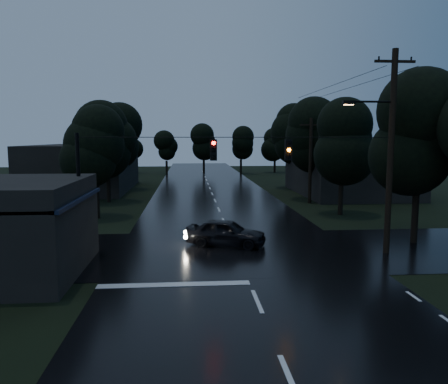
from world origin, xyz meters
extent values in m
plane|color=black|center=(0.00, 0.00, 0.00)|extent=(160.00, 160.00, 0.00)
cube|color=black|center=(0.00, 30.00, 0.00)|extent=(12.00, 120.00, 0.02)
cube|color=black|center=(0.00, 12.00, 0.00)|extent=(60.00, 9.00, 0.02)
cube|color=black|center=(-10.00, 9.00, 3.20)|extent=(6.00, 7.00, 0.12)
cube|color=black|center=(-7.00, 9.00, 3.20)|extent=(0.30, 7.00, 0.15)
cylinder|color=black|center=(-7.20, 6.00, 1.50)|extent=(0.10, 0.10, 3.00)
cylinder|color=black|center=(-7.20, 12.00, 1.50)|extent=(0.10, 0.10, 3.00)
cube|color=#F3AD61|center=(-7.05, 7.50, 2.50)|extent=(0.06, 1.60, 0.50)
cube|color=#F3AD61|center=(-7.05, 10.20, 2.50)|extent=(0.06, 1.20, 0.50)
cube|color=black|center=(14.00, 34.00, 2.20)|extent=(10.00, 14.00, 4.40)
cube|color=black|center=(-14.00, 40.00, 2.50)|extent=(10.00, 16.00, 5.00)
cylinder|color=black|center=(7.50, 11.00, 5.00)|extent=(0.30, 0.30, 10.00)
cube|color=black|center=(7.50, 11.00, 9.40)|extent=(2.00, 0.12, 0.12)
cylinder|color=black|center=(6.40, 11.00, 7.50)|extent=(2.20, 0.10, 0.10)
cube|color=black|center=(5.30, 11.00, 7.45)|extent=(0.60, 0.25, 0.18)
cube|color=#FFB266|center=(5.30, 11.00, 7.35)|extent=(0.45, 0.18, 0.03)
cylinder|color=black|center=(8.30, 28.00, 3.75)|extent=(0.30, 0.30, 7.50)
cube|color=black|center=(8.30, 28.00, 6.90)|extent=(2.00, 0.12, 0.12)
cylinder|color=black|center=(-7.50, 11.00, 3.00)|extent=(0.18, 0.18, 6.00)
cylinder|color=black|center=(0.00, 11.00, 5.80)|extent=(15.00, 0.03, 0.03)
cube|color=black|center=(-1.20, 11.00, 5.20)|extent=(0.32, 0.25, 1.00)
sphere|color=#FF0C07|center=(-1.20, 10.85, 5.20)|extent=(0.18, 0.18, 0.18)
cube|color=black|center=(2.40, 11.00, 5.20)|extent=(0.32, 0.25, 1.00)
sphere|color=orange|center=(2.40, 10.85, 5.20)|extent=(0.18, 0.18, 0.18)
cylinder|color=black|center=(10.00, 13.00, 1.40)|extent=(0.36, 0.36, 2.80)
sphere|color=black|center=(10.00, 13.00, 4.80)|extent=(4.48, 4.48, 4.48)
sphere|color=black|center=(10.00, 13.00, 6.00)|extent=(4.48, 4.48, 4.48)
sphere|color=black|center=(10.00, 13.00, 7.20)|extent=(4.48, 4.48, 4.48)
cylinder|color=black|center=(-9.00, 22.00, 1.22)|extent=(0.36, 0.36, 2.45)
sphere|color=black|center=(-9.00, 22.00, 4.20)|extent=(3.92, 3.92, 3.92)
sphere|color=black|center=(-9.00, 22.00, 5.25)|extent=(3.92, 3.92, 3.92)
sphere|color=black|center=(-9.00, 22.00, 6.30)|extent=(3.92, 3.92, 3.92)
cylinder|color=black|center=(-9.60, 30.00, 1.31)|extent=(0.36, 0.36, 2.62)
sphere|color=black|center=(-9.60, 30.00, 4.50)|extent=(4.20, 4.20, 4.20)
sphere|color=black|center=(-9.60, 30.00, 5.62)|extent=(4.20, 4.20, 4.20)
sphere|color=black|center=(-9.60, 30.00, 6.75)|extent=(4.20, 4.20, 4.20)
cylinder|color=black|center=(-10.20, 40.00, 1.40)|extent=(0.36, 0.36, 2.80)
sphere|color=black|center=(-10.20, 40.00, 4.80)|extent=(4.48, 4.48, 4.48)
sphere|color=black|center=(-10.20, 40.00, 6.00)|extent=(4.48, 4.48, 4.48)
sphere|color=black|center=(-10.20, 40.00, 7.20)|extent=(4.48, 4.48, 4.48)
cylinder|color=black|center=(9.00, 22.00, 1.31)|extent=(0.36, 0.36, 2.62)
sphere|color=black|center=(9.00, 22.00, 4.50)|extent=(4.20, 4.20, 4.20)
sphere|color=black|center=(9.00, 22.00, 5.62)|extent=(4.20, 4.20, 4.20)
sphere|color=black|center=(9.00, 22.00, 6.75)|extent=(4.20, 4.20, 4.20)
cylinder|color=black|center=(9.60, 30.00, 1.40)|extent=(0.36, 0.36, 2.80)
sphere|color=black|center=(9.60, 30.00, 4.80)|extent=(4.48, 4.48, 4.48)
sphere|color=black|center=(9.60, 30.00, 6.00)|extent=(4.48, 4.48, 4.48)
sphere|color=black|center=(9.60, 30.00, 7.20)|extent=(4.48, 4.48, 4.48)
cylinder|color=black|center=(10.20, 40.00, 1.49)|extent=(0.36, 0.36, 2.97)
sphere|color=black|center=(10.20, 40.00, 5.10)|extent=(4.76, 4.76, 4.76)
sphere|color=black|center=(10.20, 40.00, 6.38)|extent=(4.76, 4.76, 4.76)
sphere|color=black|center=(10.20, 40.00, 7.65)|extent=(4.76, 4.76, 4.76)
imported|color=black|center=(-0.42, 13.14, 0.73)|extent=(4.59, 3.02, 1.45)
camera|label=1|loc=(-2.36, -9.71, 5.77)|focal=35.00mm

